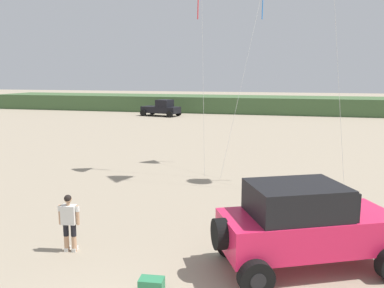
{
  "coord_description": "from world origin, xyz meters",
  "views": [
    {
      "loc": [
        2.73,
        -6.0,
        4.97
      ],
      "look_at": [
        -0.05,
        4.91,
        3.02
      ],
      "focal_mm": 37.69,
      "sensor_mm": 36.0,
      "label": 1
    }
  ],
  "objects_px": {
    "distant_pickup": "(162,108)",
    "person_watching": "(69,220)",
    "cooler_box": "(152,286)",
    "jeep": "(305,224)"
  },
  "relations": [
    {
      "from": "person_watching",
      "to": "cooler_box",
      "type": "bearing_deg",
      "value": -27.68
    },
    {
      "from": "cooler_box",
      "to": "distant_pickup",
      "type": "relative_size",
      "value": 0.11
    },
    {
      "from": "jeep",
      "to": "distant_pickup",
      "type": "xyz_separation_m",
      "value": [
        -15.96,
        36.06,
        -0.26
      ]
    },
    {
      "from": "jeep",
      "to": "person_watching",
      "type": "relative_size",
      "value": 3.0
    },
    {
      "from": "person_watching",
      "to": "distant_pickup",
      "type": "distance_m",
      "value": 37.87
    },
    {
      "from": "distant_pickup",
      "to": "person_watching",
      "type": "bearing_deg",
      "value": -75.39
    },
    {
      "from": "person_watching",
      "to": "jeep",
      "type": "bearing_deg",
      "value": 5.29
    },
    {
      "from": "person_watching",
      "to": "cooler_box",
      "type": "relative_size",
      "value": 2.98
    },
    {
      "from": "person_watching",
      "to": "cooler_box",
      "type": "xyz_separation_m",
      "value": [
        3.02,
        -1.58,
        -0.75
      ]
    },
    {
      "from": "person_watching",
      "to": "cooler_box",
      "type": "distance_m",
      "value": 3.49
    }
  ]
}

